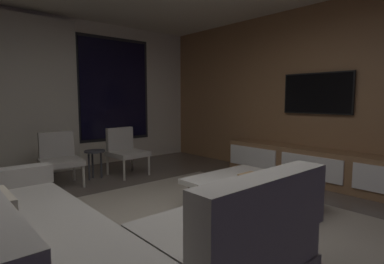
# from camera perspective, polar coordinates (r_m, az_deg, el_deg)

# --- Properties ---
(floor) EXTENTS (9.20, 9.20, 0.00)m
(floor) POSITION_cam_1_polar(r_m,az_deg,el_deg) (2.87, -3.12, -20.04)
(floor) COLOR #564C44
(back_wall_with_window) EXTENTS (6.60, 0.30, 2.70)m
(back_wall_with_window) POSITION_cam_1_polar(r_m,az_deg,el_deg) (5.85, -26.34, 6.30)
(back_wall_with_window) COLOR beige
(back_wall_with_window) RESTS_ON floor
(media_wall) EXTENTS (0.12, 7.80, 2.70)m
(media_wall) POSITION_cam_1_polar(r_m,az_deg,el_deg) (5.07, 25.31, 6.54)
(media_wall) COLOR #8E6642
(media_wall) RESTS_ON floor
(area_rug) EXTENTS (3.20, 3.80, 0.01)m
(area_rug) POSITION_cam_1_polar(r_m,az_deg,el_deg) (3.01, 3.67, -18.61)
(area_rug) COLOR gray
(area_rug) RESTS_ON floor
(sectional_couch) EXTENTS (1.98, 2.50, 0.82)m
(sectional_couch) POSITION_cam_1_polar(r_m,az_deg,el_deg) (2.31, -19.43, -19.15)
(sectional_couch) COLOR gray
(sectional_couch) RESTS_ON floor
(coffee_table) EXTENTS (1.16, 1.16, 0.36)m
(coffee_table) POSITION_cam_1_polar(r_m,az_deg,el_deg) (3.59, 10.81, -11.39)
(coffee_table) COLOR #4D331D
(coffee_table) RESTS_ON floor
(book_stack_on_coffee_table) EXTENTS (0.28, 0.22, 0.06)m
(book_stack_on_coffee_table) POSITION_cam_1_polar(r_m,az_deg,el_deg) (3.55, 11.14, -8.21)
(book_stack_on_coffee_table) COLOR #A573A4
(book_stack_on_coffee_table) RESTS_ON coffee_table
(accent_chair_near_window) EXTENTS (0.58, 0.59, 0.78)m
(accent_chair_near_window) POSITION_cam_1_polar(r_m,az_deg,el_deg) (5.27, -12.35, -3.04)
(accent_chair_near_window) COLOR #B2ADA0
(accent_chair_near_window) RESTS_ON floor
(accent_chair_by_curtain) EXTENTS (0.59, 0.61, 0.78)m
(accent_chair_by_curtain) POSITION_cam_1_polar(r_m,az_deg,el_deg) (4.89, -23.44, -4.13)
(accent_chair_by_curtain) COLOR #B2ADA0
(accent_chair_by_curtain) RESTS_ON floor
(side_stool) EXTENTS (0.32, 0.32, 0.46)m
(side_stool) POSITION_cam_1_polar(r_m,az_deg,el_deg) (5.08, -17.65, -4.23)
(side_stool) COLOR #333338
(side_stool) RESTS_ON floor
(media_console) EXTENTS (0.46, 3.10, 0.52)m
(media_console) POSITION_cam_1_polar(r_m,az_deg,el_deg) (4.93, 22.81, -6.17)
(media_console) COLOR #8E6642
(media_console) RESTS_ON floor
(mounted_tv) EXTENTS (0.05, 1.08, 0.63)m
(mounted_tv) POSITION_cam_1_polar(r_m,az_deg,el_deg) (5.08, 22.22, 6.67)
(mounted_tv) COLOR black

